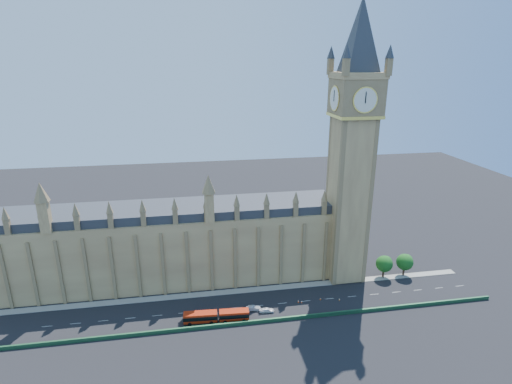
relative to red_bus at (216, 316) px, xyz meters
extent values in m
plane|color=black|center=(9.94, 5.97, -1.77)|extent=(400.00, 400.00, 0.00)
cube|color=#987349|center=(-15.06, 27.97, 10.73)|extent=(120.00, 20.00, 25.00)
cube|color=#2D3035|center=(-15.06, 27.97, 24.73)|extent=(120.00, 18.00, 3.00)
cube|color=#987349|center=(47.94, 19.97, 27.23)|extent=(12.00, 12.00, 58.00)
cube|color=olive|center=(47.94, 19.97, 62.23)|extent=(14.00, 14.00, 12.00)
cylinder|color=silver|center=(47.94, 12.82, 62.23)|extent=(7.20, 0.30, 7.20)
cube|color=#987349|center=(47.94, 19.97, 69.23)|extent=(14.50, 14.50, 2.00)
cube|color=#1E4C2D|center=(9.94, -3.03, -1.17)|extent=(160.00, 0.60, 1.20)
cube|color=gray|center=(9.94, 15.47, -1.69)|extent=(160.00, 3.00, 0.16)
cylinder|color=#382619|center=(61.94, 15.97, 0.23)|extent=(0.70, 0.70, 4.00)
sphere|color=#134A15|center=(61.94, 15.97, 3.73)|extent=(6.00, 6.00, 6.00)
sphere|color=#134A15|center=(62.74, 16.27, 4.33)|extent=(4.38, 4.38, 4.38)
cylinder|color=#382619|center=(69.94, 15.97, 0.23)|extent=(0.70, 0.70, 4.00)
sphere|color=#134A15|center=(69.94, 15.97, 3.73)|extent=(6.00, 6.00, 6.00)
sphere|color=#134A15|center=(70.74, 16.27, 4.33)|extent=(4.38, 4.38, 4.38)
cube|color=#A8220B|center=(-4.78, 0.29, -0.09)|extent=(10.21, 3.40, 3.35)
cube|color=#A8220B|center=(5.37, -0.33, -0.09)|extent=(9.10, 3.33, 3.35)
cube|color=black|center=(-4.78, 0.29, 0.31)|extent=(10.26, 3.45, 1.27)
cube|color=black|center=(5.37, -0.33, 0.31)|extent=(9.15, 3.39, 1.27)
cylinder|color=black|center=(0.01, 0.00, -0.26)|extent=(1.03, 2.73, 2.68)
cylinder|color=black|center=(-8.08, -0.91, -1.21)|extent=(1.14, 0.40, 1.12)
cylinder|color=black|center=(-7.91, 1.88, -1.21)|extent=(1.14, 0.40, 1.12)
cylinder|color=black|center=(-1.65, -1.30, -1.21)|extent=(1.14, 0.40, 1.12)
cylinder|color=black|center=(-1.48, 1.49, -1.21)|extent=(1.14, 0.40, 1.12)
cylinder|color=black|center=(2.43, -1.55, -1.21)|extent=(1.14, 0.40, 1.12)
cylinder|color=black|center=(2.60, 1.24, -1.21)|extent=(1.14, 0.40, 1.12)
cylinder|color=black|center=(8.14, -1.90, -1.21)|extent=(1.14, 0.40, 1.12)
cylinder|color=black|center=(8.31, 0.89, -1.21)|extent=(1.14, 0.40, 1.12)
imported|color=#47484F|center=(7.94, 3.72, -1.05)|extent=(4.32, 2.00, 1.43)
imported|color=#ABADB3|center=(11.94, 3.71, -1.01)|extent=(4.75, 2.07, 1.52)
imported|color=silver|center=(15.94, 2.07, -1.07)|extent=(4.86, 2.12, 1.39)
cube|color=black|center=(27.22, 5.60, -1.74)|extent=(0.54, 0.54, 0.04)
cone|color=#FF4E0D|center=(27.22, 5.60, -1.38)|extent=(0.59, 0.59, 0.77)
cylinder|color=white|center=(27.22, 5.60, -1.27)|extent=(0.38, 0.38, 0.13)
cube|color=black|center=(40.92, 4.55, -1.75)|extent=(0.47, 0.47, 0.04)
cone|color=orange|center=(40.92, 4.55, -1.46)|extent=(0.51, 0.51, 0.62)
cylinder|color=white|center=(40.92, 4.55, -1.37)|extent=(0.30, 0.30, 0.11)
cube|color=black|center=(34.85, 5.81, -1.75)|extent=(0.42, 0.42, 0.04)
cone|color=#FF5E0D|center=(34.85, 5.81, -1.40)|extent=(0.47, 0.47, 0.73)
cylinder|color=white|center=(34.85, 5.81, -1.30)|extent=(0.35, 0.35, 0.12)
cube|color=black|center=(28.19, 5.19, -1.75)|extent=(0.45, 0.45, 0.04)
cone|color=#F2480C|center=(28.19, 5.19, -1.41)|extent=(0.49, 0.49, 0.72)
cylinder|color=white|center=(28.19, 5.19, -1.31)|extent=(0.35, 0.35, 0.12)
camera|label=1|loc=(-5.19, -103.44, 73.42)|focal=28.00mm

